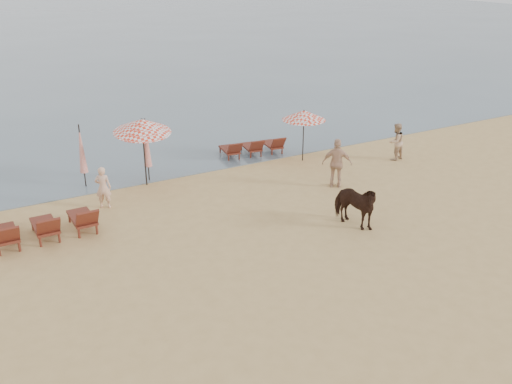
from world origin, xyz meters
The scene contains 11 objects.
ground centered at (0.00, 0.00, 0.00)m, with size 120.00×120.00×0.00m, color tan.
lounger_cluster_left centered at (-6.08, 7.13, 0.45)m, with size 2.95×1.76×0.65m.
lounger_cluster_right centered at (3.13, 10.94, 0.39)m, with size 2.72×1.82×0.56m.
umbrella_open_left_b centered at (-1.98, 9.89, 2.30)m, with size 2.09×2.13×2.66m.
umbrella_open_right centered at (4.65, 9.35, 1.95)m, with size 1.78×1.78×2.17m.
umbrella_closed_left centered at (-4.03, 10.80, 1.48)m, with size 0.29×0.29×2.41m.
umbrella_closed_right centered at (-1.76, 10.25, 1.51)m, with size 0.30×0.30×2.46m.
cow centered at (2.60, 3.33, 0.74)m, with size 0.80×1.76×1.48m, color black.
beachgoer_left centered at (-3.90, 8.62, 0.74)m, with size 0.54×0.35×1.47m, color #DEAA8A.
beachgoer_right_a centered at (8.10, 7.58, 0.78)m, with size 0.76×0.59×1.57m, color tan.
beachgoer_right_b centered at (4.12, 6.30, 0.93)m, with size 1.09×0.45×1.85m, color tan.
Camera 1 is at (-8.01, -9.45, 8.04)m, focal length 40.00 mm.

